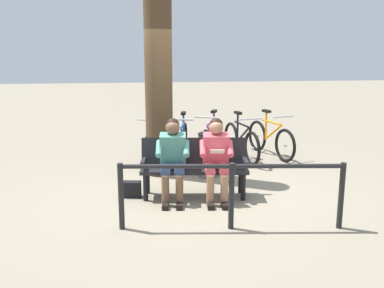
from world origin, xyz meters
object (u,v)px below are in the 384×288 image
(bench, at_px, (194,163))
(bicycle_orange, at_px, (211,139))
(tree_trunk, at_px, (158,57))
(bicycle_black, at_px, (183,142))
(litter_bin, at_px, (209,155))
(person_reading, at_px, (216,155))
(bicycle_silver, at_px, (156,143))
(handbag, at_px, (131,189))
(bicycle_green, at_px, (241,142))
(person_companion, at_px, (173,155))
(bicycle_purple, at_px, (270,139))

(bench, relative_size, bicycle_orange, 1.05)
(tree_trunk, xyz_separation_m, bicycle_black, (-0.49, -0.91, -1.69))
(litter_bin, bearing_deg, bicycle_orange, -100.87)
(bicycle_black, bearing_deg, person_reading, 17.02)
(bicycle_orange, bearing_deg, bench, 7.85)
(person_reading, relative_size, litter_bin, 1.57)
(bench, bearing_deg, bicycle_silver, -70.79)
(handbag, height_order, bicycle_silver, bicycle_silver)
(bench, relative_size, bicycle_green, 0.99)
(person_companion, bearing_deg, bicycle_black, -93.31)
(bicycle_green, bearing_deg, handbag, -58.03)
(bicycle_purple, xyz_separation_m, bicycle_black, (1.81, 0.09, 0.00))
(litter_bin, bearing_deg, person_companion, 56.87)
(person_companion, relative_size, bicycle_green, 0.72)
(person_reading, xyz_separation_m, bicycle_orange, (-0.32, -2.49, -0.31))
(person_companion, relative_size, handbag, 4.00)
(litter_bin, relative_size, bicycle_green, 0.46)
(tree_trunk, height_order, bicycle_purple, tree_trunk)
(bicycle_black, bearing_deg, bicycle_green, 96.16)
(bicycle_silver, bearing_deg, tree_trunk, 18.83)
(person_reading, distance_m, handbag, 1.39)
(person_reading, bearing_deg, bicycle_silver, -64.97)
(person_companion, xyz_separation_m, litter_bin, (-0.70, -1.08, -0.28))
(bench, height_order, tree_trunk, tree_trunk)
(tree_trunk, bearing_deg, litter_bin, 162.39)
(handbag, height_order, bicycle_purple, bicycle_purple)
(person_reading, xyz_separation_m, bicycle_green, (-0.88, -2.23, -0.31))
(bicycle_green, distance_m, bicycle_orange, 0.61)
(litter_bin, distance_m, bicycle_black, 1.22)
(bicycle_green, height_order, bicycle_orange, same)
(handbag, relative_size, bicycle_silver, 0.18)
(litter_bin, bearing_deg, handbag, 34.89)
(person_companion, distance_m, litter_bin, 1.31)
(bicycle_green, xyz_separation_m, bicycle_silver, (1.69, -0.09, 0.00))
(bench, xyz_separation_m, litter_bin, (-0.37, -0.94, -0.12))
(bicycle_purple, height_order, bicycle_black, same)
(handbag, height_order, bicycle_orange, bicycle_orange)
(person_companion, distance_m, bicycle_silver, 2.29)
(bench, distance_m, bicycle_black, 2.12)
(bicycle_silver, bearing_deg, bicycle_green, 103.14)
(handbag, relative_size, litter_bin, 0.39)
(bicycle_green, bearing_deg, tree_trunk, -74.74)
(bicycle_purple, bearing_deg, bench, -57.00)
(litter_bin, bearing_deg, tree_trunk, -17.61)
(tree_trunk, relative_size, bicycle_orange, 2.61)
(person_reading, distance_m, tree_trunk, 2.12)
(bicycle_green, bearing_deg, bicycle_purple, 93.25)
(handbag, bearing_deg, person_companion, 166.89)
(bicycle_black, bearing_deg, bicycle_purple, 102.97)
(person_reading, bearing_deg, handbag, -3.74)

